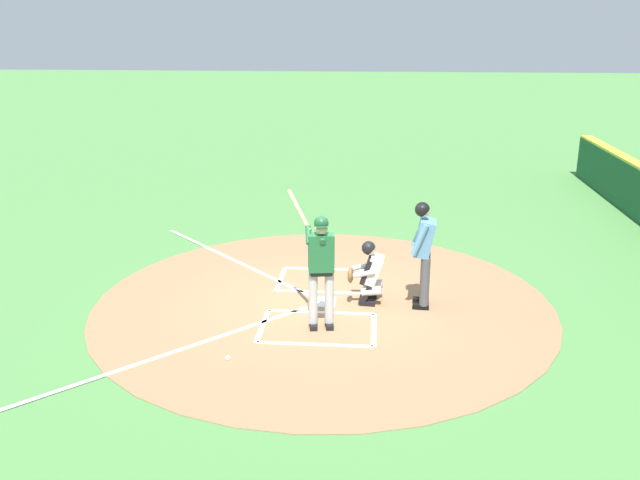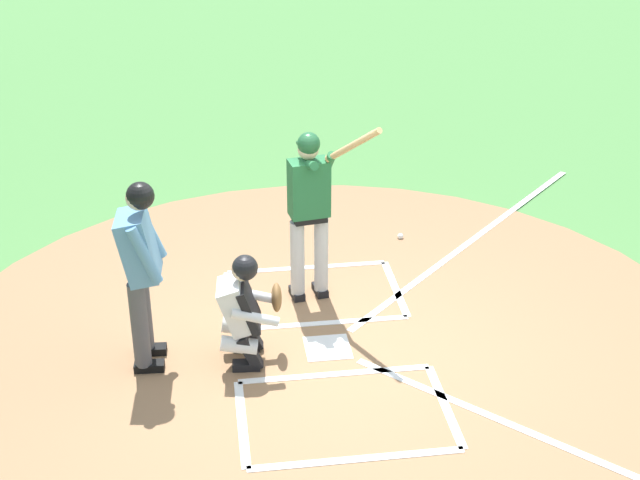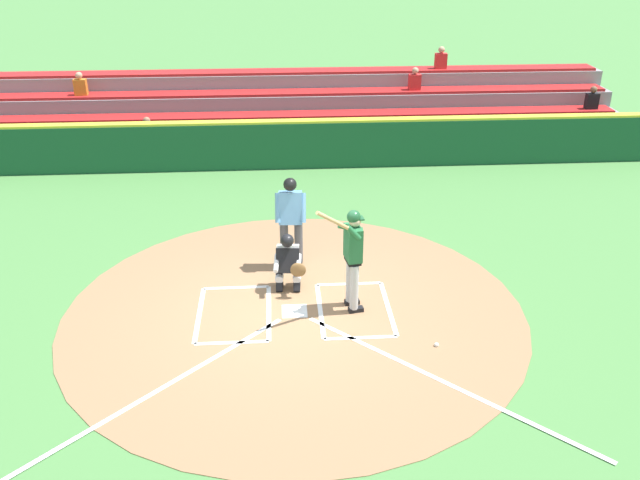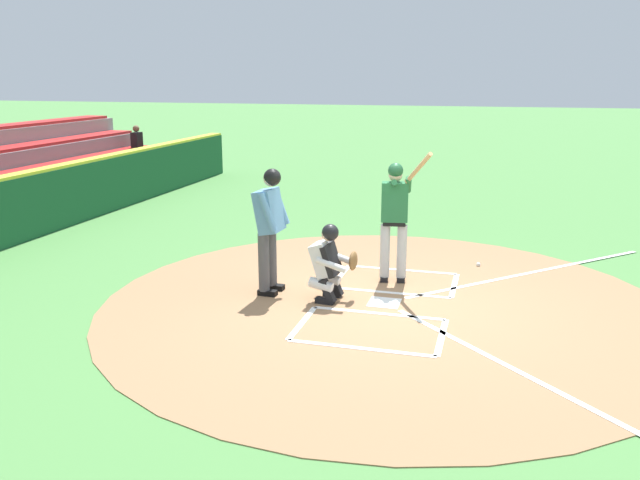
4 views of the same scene
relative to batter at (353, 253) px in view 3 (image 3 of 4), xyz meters
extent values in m
plane|color=#4C8442|center=(1.00, 0.04, -1.10)|extent=(120.00, 120.00, 0.00)
cylinder|color=#99704C|center=(1.00, 0.04, -1.09)|extent=(8.00, 8.00, 0.01)
cube|color=white|center=(1.00, 0.04, -1.08)|extent=(0.44, 0.44, 0.01)
cube|color=white|center=(-0.05, -0.86, -1.08)|extent=(1.20, 0.08, 0.01)
cube|color=white|center=(-0.05, 0.94, -1.08)|extent=(1.20, 0.08, 0.01)
cube|color=white|center=(0.55, 0.04, -1.08)|extent=(0.08, 1.80, 0.01)
cube|color=white|center=(-0.65, 0.04, -1.08)|extent=(0.08, 1.80, 0.01)
cube|color=white|center=(2.05, -0.86, -1.08)|extent=(1.20, 0.08, 0.01)
cube|color=white|center=(2.05, 0.94, -1.08)|extent=(1.20, 0.08, 0.01)
cube|color=white|center=(1.45, 0.04, -1.08)|extent=(0.08, 1.80, 0.01)
cube|color=white|center=(2.65, 0.04, -1.08)|extent=(0.08, 1.80, 0.01)
cube|color=white|center=(3.10, 2.14, -1.08)|extent=(3.73, 3.73, 0.01)
cube|color=white|center=(-1.10, 2.14, -1.08)|extent=(3.73, 3.73, 0.01)
cylinder|color=#BCBCBC|center=(0.01, -0.14, -0.60)|extent=(0.15, 0.15, 0.84)
cube|color=black|center=(-0.03, -0.15, -1.05)|extent=(0.28, 0.16, 0.09)
cylinder|color=#BCBCBC|center=(-0.03, 0.12, -0.60)|extent=(0.15, 0.15, 0.84)
cube|color=black|center=(-0.07, 0.11, -1.05)|extent=(0.28, 0.16, 0.09)
cube|color=black|center=(-0.01, -0.01, -0.13)|extent=(0.27, 0.37, 0.10)
cube|color=#236638|center=(-0.01, -0.01, 0.18)|extent=(0.30, 0.43, 0.60)
sphere|color=beige|center=(-0.03, -0.02, 0.59)|extent=(0.21, 0.21, 0.21)
sphere|color=#1E512D|center=(-0.01, -0.01, 0.66)|extent=(0.23, 0.23, 0.23)
cube|color=#1E512D|center=(-0.12, -0.03, 0.63)|extent=(0.14, 0.19, 0.02)
cylinder|color=#236638|center=(0.04, -0.02, 0.46)|extent=(0.44, 0.16, 0.21)
cylinder|color=#236638|center=(0.01, 0.19, 0.46)|extent=(0.28, 0.13, 0.29)
cylinder|color=tan|center=(0.35, 0.37, 0.76)|extent=(0.64, 0.46, 0.53)
cylinder|color=tan|center=(0.06, 0.18, 0.52)|extent=(0.10, 0.11, 0.08)
cube|color=black|center=(0.93, -0.75, -1.05)|extent=(0.14, 0.27, 0.09)
cube|color=black|center=(0.93, -0.71, -0.90)|extent=(0.14, 0.25, 0.37)
cylinder|color=silver|center=(0.92, -0.81, -0.82)|extent=(0.18, 0.37, 0.21)
cube|color=black|center=(1.25, -0.77, -1.05)|extent=(0.14, 0.27, 0.09)
cube|color=black|center=(1.25, -0.73, -0.90)|extent=(0.14, 0.25, 0.37)
cylinder|color=silver|center=(1.24, -0.83, -0.82)|extent=(0.18, 0.37, 0.21)
cube|color=silver|center=(1.08, -0.83, -0.48)|extent=(0.43, 0.39, 0.52)
cube|color=black|center=(1.09, -0.72, -0.48)|extent=(0.44, 0.25, 0.46)
sphere|color=beige|center=(1.09, -0.76, -0.11)|extent=(0.21, 0.21, 0.21)
sphere|color=black|center=(1.09, -0.74, -0.09)|extent=(0.24, 0.24, 0.24)
cylinder|color=silver|center=(0.89, -0.64, -0.50)|extent=(0.13, 0.45, 0.20)
cylinder|color=silver|center=(1.29, -0.68, -0.50)|extent=(0.13, 0.45, 0.20)
ellipsoid|color=brown|center=(0.91, -0.44, -0.53)|extent=(0.29, 0.12, 0.28)
cylinder|color=#4C4C51|center=(0.85, -1.71, -0.59)|extent=(0.16, 0.16, 0.86)
cube|color=black|center=(0.86, -1.66, -1.05)|extent=(0.15, 0.29, 0.09)
cylinder|color=#4C4C51|center=(1.13, -1.73, -0.59)|extent=(0.16, 0.16, 0.86)
cube|color=black|center=(1.14, -1.68, -1.05)|extent=(0.15, 0.29, 0.09)
cube|color=#5B8EB7|center=(1.00, -1.68, 0.15)|extent=(0.46, 0.39, 0.66)
sphere|color=beige|center=(1.00, -1.64, 0.62)|extent=(0.22, 0.22, 0.22)
sphere|color=black|center=(1.00, -1.62, 0.64)|extent=(0.25, 0.25, 0.25)
cylinder|color=#5B8EB7|center=(0.76, -1.58, 0.18)|extent=(0.12, 0.29, 0.56)
cylinder|color=#5B8EB7|center=(1.24, -1.61, 0.18)|extent=(0.12, 0.29, 0.56)
sphere|color=white|center=(-1.24, 1.25, -1.06)|extent=(0.07, 0.07, 0.07)
cube|color=#19512D|center=(1.00, -7.46, -0.47)|extent=(22.00, 0.36, 1.25)
cube|color=yellow|center=(1.00, -7.46, 0.18)|extent=(22.00, 0.32, 0.06)
cube|color=gray|center=(1.00, -8.49, -0.87)|extent=(20.00, 0.85, 0.45)
cube|color=red|center=(1.00, -8.49, -0.61)|extent=(19.60, 0.72, 0.08)
cube|color=gray|center=(1.00, -9.34, -0.65)|extent=(20.00, 0.85, 0.90)
cube|color=red|center=(1.00, -9.34, -0.16)|extent=(19.60, 0.72, 0.08)
cube|color=gray|center=(1.00, -10.19, -0.42)|extent=(20.00, 0.85, 1.35)
cube|color=red|center=(1.00, -10.19, 0.29)|extent=(19.60, 0.72, 0.08)
cube|color=gray|center=(1.00, -11.04, -0.20)|extent=(20.00, 0.85, 1.80)
cube|color=red|center=(1.00, -11.04, 0.74)|extent=(19.60, 0.72, 0.08)
cube|color=black|center=(-8.17, -9.29, 0.11)|extent=(0.36, 0.22, 0.46)
sphere|color=brown|center=(-8.17, -9.29, 0.45)|extent=(0.20, 0.20, 0.20)
cube|color=red|center=(-3.94, -10.99, 1.01)|extent=(0.36, 0.22, 0.46)
sphere|color=tan|center=(-3.94, -10.99, 1.35)|extent=(0.20, 0.20, 0.20)
cube|color=red|center=(-2.99, -10.14, 0.56)|extent=(0.36, 0.22, 0.46)
sphere|color=tan|center=(-2.99, -10.14, 0.90)|extent=(0.20, 0.20, 0.20)
cube|color=orange|center=(4.77, -8.44, -0.34)|extent=(0.36, 0.22, 0.46)
sphere|color=#9E7051|center=(4.77, -8.44, 0.00)|extent=(0.20, 0.20, 0.20)
cube|color=orange|center=(6.88, -10.14, 0.56)|extent=(0.36, 0.22, 0.46)
sphere|color=tan|center=(6.88, -10.14, 0.90)|extent=(0.20, 0.20, 0.20)
camera|label=1|loc=(-9.81, -0.83, 3.58)|focal=37.48mm
camera|label=2|loc=(8.36, -1.05, 3.87)|focal=51.08mm
camera|label=3|loc=(1.25, 10.30, 5.22)|focal=38.61mm
camera|label=4|loc=(9.66, 1.49, 2.06)|focal=36.54mm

